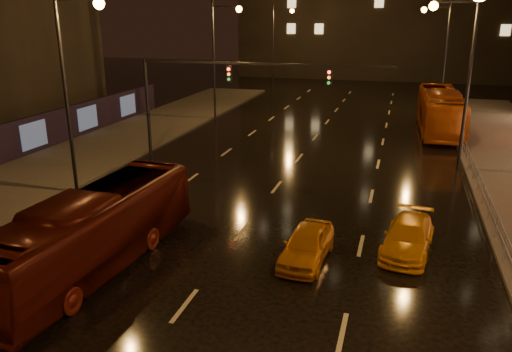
# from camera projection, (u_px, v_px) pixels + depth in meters

# --- Properties ---
(ground) EXTENTS (140.00, 140.00, 0.00)m
(ground) POSITION_uv_depth(u_px,v_px,m) (293.00, 166.00, 30.47)
(ground) COLOR black
(ground) RESTS_ON ground
(sidewalk_left) EXTENTS (7.00, 70.00, 0.15)m
(sidewalk_left) POSITION_uv_depth(u_px,v_px,m) (51.00, 170.00, 29.50)
(sidewalk_left) COLOR #38332D
(sidewalk_left) RESTS_ON ground
(traffic_signal) EXTENTS (15.31, 0.32, 6.20)m
(traffic_signal) POSITION_uv_depth(u_px,v_px,m) (213.00, 85.00, 30.37)
(traffic_signal) COLOR black
(traffic_signal) RESTS_ON ground
(railing_right) EXTENTS (0.05, 56.00, 1.00)m
(railing_right) POSITION_uv_depth(u_px,v_px,m) (479.00, 177.00, 25.63)
(railing_right) COLOR #99999E
(railing_right) RESTS_ON sidewalk_right
(bus_red) EXTENTS (2.96, 10.50, 2.89)m
(bus_red) POSITION_uv_depth(u_px,v_px,m) (94.00, 231.00, 17.80)
(bus_red) COLOR #4C110A
(bus_red) RESTS_ON ground
(bus_curb) EXTENTS (3.13, 12.00, 3.32)m
(bus_curb) POSITION_uv_depth(u_px,v_px,m) (440.00, 111.00, 39.10)
(bus_curb) COLOR #A44310
(bus_curb) RESTS_ON ground
(taxi_near) EXTENTS (1.77, 3.92, 1.31)m
(taxi_near) POSITION_uv_depth(u_px,v_px,m) (307.00, 245.00, 18.59)
(taxi_near) COLOR orange
(taxi_near) RESTS_ON ground
(taxi_far) EXTENTS (2.25, 4.39, 1.22)m
(taxi_far) POSITION_uv_depth(u_px,v_px,m) (408.00, 237.00, 19.34)
(taxi_far) COLOR orange
(taxi_far) RESTS_ON ground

